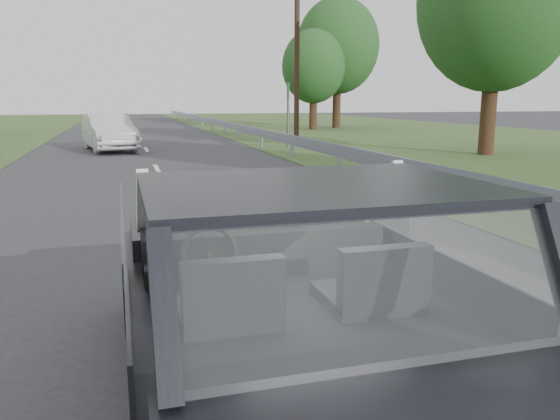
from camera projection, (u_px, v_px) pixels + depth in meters
ground at (288, 409)px, 3.29m from camera, size 140.00×140.00×0.00m
subject_car at (289, 296)px, 3.15m from camera, size 1.80×4.00×1.45m
dashboard at (262, 247)px, 3.71m from camera, size 1.58×0.45×0.30m
driver_seat at (230, 294)px, 2.73m from camera, size 0.50×0.72×0.42m
passenger_seat at (375, 279)px, 2.95m from camera, size 0.50×0.72×0.42m
steering_wheel at (210, 253)px, 3.31m from camera, size 0.36×0.36×0.04m
cat at (291, 211)px, 3.73m from camera, size 0.58×0.19×0.26m
guardrail at (335, 150)px, 13.76m from camera, size 0.05×90.00×0.32m
other_car at (109, 132)px, 19.76m from camera, size 2.30×4.30×1.34m
highway_sign at (288, 116)px, 20.92m from camera, size 0.38×0.97×2.46m
utility_pole at (297, 60)px, 23.58m from camera, size 0.29×0.29×7.02m
tree_1 at (494, 38)px, 17.67m from camera, size 6.44×6.44×7.60m
tree_2 at (313, 81)px, 33.31m from camera, size 4.33×4.33×5.86m
tree_3 at (337, 65)px, 35.14m from camera, size 6.86×6.86×8.00m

